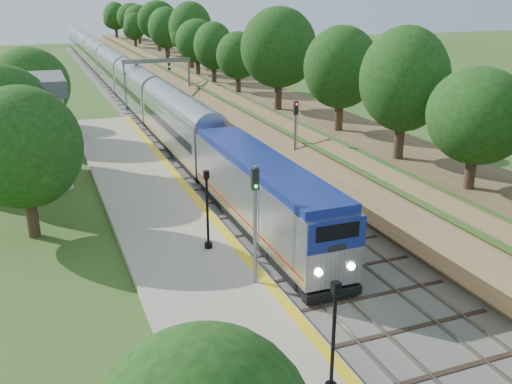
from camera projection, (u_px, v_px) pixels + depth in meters
name	position (u px, v px, depth m)	size (l,w,h in m)	color
ground	(398.00, 368.00, 22.20)	(320.00, 320.00, 0.00)	#2D4C19
trackbed	(147.00, 102.00, 75.59)	(9.50, 170.00, 0.28)	#4C4944
platform	(171.00, 232.00, 34.41)	(6.40, 68.00, 0.38)	gray
yellow_stripe	(216.00, 222.00, 35.33)	(0.55, 68.00, 0.01)	gold
embankment	(207.00, 84.00, 77.83)	(10.64, 170.00, 11.70)	brown
station_building	(9.00, 131.00, 42.40)	(8.60, 6.60, 8.00)	beige
signal_gantry	(157.00, 70.00, 69.78)	(8.40, 0.38, 6.20)	slate
trees_behind_platform	(55.00, 153.00, 35.03)	(7.82, 53.32, 7.21)	#332316
train	(115.00, 72.00, 87.13)	(3.01, 141.31, 4.43)	black
lamppost_mid	(333.00, 344.00, 19.75)	(0.43, 0.43, 4.36)	black
lamppost_far	(207.00, 214.00, 31.14)	(0.44, 0.44, 4.49)	black
signal_platform	(255.00, 213.00, 26.82)	(0.35, 0.28, 5.97)	slate
signal_farside	(295.00, 132.00, 43.15)	(0.34, 0.27, 6.14)	slate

